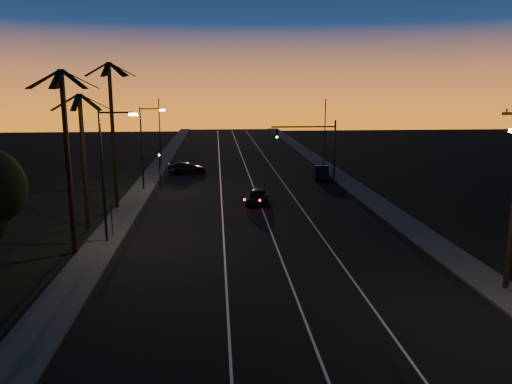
{
  "coord_description": "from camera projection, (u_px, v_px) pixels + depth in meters",
  "views": [
    {
      "loc": [
        -3.42,
        -13.45,
        10.43
      ],
      "look_at": [
        -0.73,
        20.1,
        3.38
      ],
      "focal_mm": 35.0,
      "sensor_mm": 36.0,
      "label": 1
    }
  ],
  "objects": [
    {
      "name": "right_car",
      "position": [
        322.0,
        173.0,
        57.99
      ],
      "size": [
        2.28,
        4.67,
        1.47
      ],
      "color": "black",
      "rests_on": "road"
    },
    {
      "name": "lead_car",
      "position": [
        257.0,
        197.0,
        45.48
      ],
      "size": [
        2.69,
        4.73,
        1.37
      ],
      "color": "black",
      "rests_on": "road"
    },
    {
      "name": "road",
      "position": [
        255.0,
        206.0,
        44.8
      ],
      "size": [
        20.0,
        170.0,
        0.01
      ],
      "primitive_type": "cube",
      "color": "black",
      "rests_on": "ground"
    },
    {
      "name": "streetlight_left_far",
      "position": [
        145.0,
        142.0,
        50.73
      ],
      "size": [
        2.55,
        0.26,
        8.5
      ],
      "color": "black",
      "rests_on": "ground"
    },
    {
      "name": "signal_mast",
      "position": [
        314.0,
        141.0,
        54.13
      ],
      "size": [
        7.1,
        0.41,
        7.0
      ],
      "color": "black",
      "rests_on": "ground"
    },
    {
      "name": "street_sign",
      "position": [
        112.0,
        216.0,
        34.84
      ],
      "size": [
        0.7,
        0.06,
        2.6
      ],
      "color": "black",
      "rests_on": "ground"
    },
    {
      "name": "lane_stripe_left",
      "position": [
        222.0,
        207.0,
        44.56
      ],
      "size": [
        0.12,
        160.0,
        0.01
      ],
      "primitive_type": "cube",
      "color": "silver",
      "rests_on": "road"
    },
    {
      "name": "far_pole_left",
      "position": [
        160.0,
        132.0,
        67.41
      ],
      "size": [
        0.14,
        0.14,
        9.0
      ],
      "primitive_type": "cylinder",
      "color": "black",
      "rests_on": "ground"
    },
    {
      "name": "far_pole_right",
      "position": [
        325.0,
        133.0,
        66.2
      ],
      "size": [
        0.14,
        0.14,
        9.0
      ],
      "primitive_type": "cylinder",
      "color": "black",
      "rests_on": "ground"
    },
    {
      "name": "sidewalk_right",
      "position": [
        377.0,
        203.0,
        45.66
      ],
      "size": [
        2.4,
        170.0,
        0.16
      ],
      "primitive_type": "cube",
      "color": "#3C3C39",
      "rests_on": "ground"
    },
    {
      "name": "cross_car",
      "position": [
        187.0,
        168.0,
        61.61
      ],
      "size": [
        5.09,
        2.93,
        1.39
      ],
      "color": "black",
      "rests_on": "road"
    },
    {
      "name": "signal_post",
      "position": [
        159.0,
        160.0,
        53.21
      ],
      "size": [
        0.28,
        0.37,
        4.2
      ],
      "color": "black",
      "rests_on": "ground"
    },
    {
      "name": "lane_stripe_mid",
      "position": [
        261.0,
        206.0,
        44.84
      ],
      "size": [
        0.12,
        160.0,
        0.01
      ],
      "primitive_type": "cube",
      "color": "silver",
      "rests_on": "road"
    },
    {
      "name": "palm_near",
      "position": [
        67.0,
        143.0,
        30.66
      ],
      "size": [
        4.25,
        4.16,
        11.53
      ],
      "color": "black",
      "rests_on": "ground"
    },
    {
      "name": "sidewalk_left",
      "position": [
        129.0,
        208.0,
        43.91
      ],
      "size": [
        2.4,
        170.0,
        0.16
      ],
      "primitive_type": "cube",
      "color": "#3C3C39",
      "rests_on": "ground"
    },
    {
      "name": "streetlight_left_near",
      "position": [
        107.0,
        166.0,
        33.12
      ],
      "size": [
        2.55,
        0.26,
        9.0
      ],
      "color": "black",
      "rests_on": "ground"
    },
    {
      "name": "lane_stripe_right",
      "position": [
        299.0,
        205.0,
        45.11
      ],
      "size": [
        0.12,
        160.0,
        0.01
      ],
      "primitive_type": "cube",
      "color": "silver",
      "rests_on": "road"
    },
    {
      "name": "palm_far",
      "position": [
        112.0,
        122.0,
        42.29
      ],
      "size": [
        4.25,
        4.16,
        12.53
      ],
      "color": "black",
      "rests_on": "ground"
    },
    {
      "name": "palm_mid",
      "position": [
        83.0,
        146.0,
        36.64
      ],
      "size": [
        4.25,
        4.16,
        10.03
      ],
      "color": "black",
      "rests_on": "ground"
    }
  ]
}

